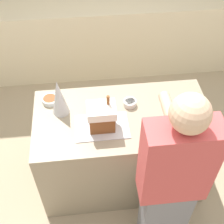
{
  "coord_description": "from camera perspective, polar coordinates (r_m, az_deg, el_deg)",
  "views": [
    {
      "loc": [
        -0.28,
        -1.7,
        2.77
      ],
      "look_at": [
        -0.09,
        0.0,
        0.95
      ],
      "focal_mm": 50.0,
      "sensor_mm": 36.0,
      "label": 1
    }
  ],
  "objects": [
    {
      "name": "baking_tray",
      "position": [
        2.47,
        -1.84,
        -2.68
      ],
      "size": [
        0.42,
        0.28,
        0.01
      ],
      "color": "silver",
      "rests_on": "kitchen_island"
    },
    {
      "name": "back_cabinet_block",
      "position": [
        4.19,
        -1.49,
        13.59
      ],
      "size": [
        6.0,
        0.6,
        0.95
      ],
      "color": "beige",
      "rests_on": "ground_plane"
    },
    {
      "name": "kitchen_island",
      "position": [
        2.89,
        1.79,
        -6.71
      ],
      "size": [
        1.47,
        0.76,
        0.89
      ],
      "color": "gray",
      "rests_on": "ground_plane"
    },
    {
      "name": "gingerbread_house",
      "position": [
        2.38,
        -1.9,
        -0.81
      ],
      "size": [
        0.22,
        0.17,
        0.3
      ],
      "color": "brown",
      "rests_on": "baking_tray"
    },
    {
      "name": "person",
      "position": [
        2.21,
        10.69,
        -12.93
      ],
      "size": [
        0.45,
        0.56,
        1.72
      ],
      "color": "slate",
      "rests_on": "ground_plane"
    },
    {
      "name": "candy_bowl_center_rear",
      "position": [
        2.62,
        11.97,
        0.32
      ],
      "size": [
        0.13,
        0.13,
        0.04
      ],
      "color": "white",
      "rests_on": "kitchen_island"
    },
    {
      "name": "candy_bowl_far_right",
      "position": [
        2.7,
        14.67,
        1.67
      ],
      "size": [
        0.13,
        0.13,
        0.05
      ],
      "color": "white",
      "rests_on": "kitchen_island"
    },
    {
      "name": "candy_bowl_front_corner",
      "position": [
        2.7,
        -11.27,
        2.23
      ],
      "size": [
        0.14,
        0.14,
        0.04
      ],
      "color": "white",
      "rests_on": "kitchen_island"
    },
    {
      "name": "candy_bowl_near_tray_left",
      "position": [
        2.62,
        3.27,
        1.7
      ],
      "size": [
        0.11,
        0.11,
        0.05
      ],
      "color": "silver",
      "rests_on": "kitchen_island"
    },
    {
      "name": "ground_plane",
      "position": [
        3.26,
        1.61,
        -11.36
      ],
      "size": [
        12.0,
        12.0,
        0.0
      ],
      "primitive_type": "plane",
      "color": "tan"
    },
    {
      "name": "decorative_tree",
      "position": [
        2.5,
        -9.67,
        2.66
      ],
      "size": [
        0.14,
        0.14,
        0.33
      ],
      "color": "silver",
      "rests_on": "kitchen_island"
    }
  ]
}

